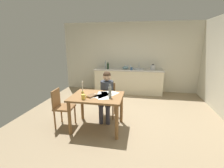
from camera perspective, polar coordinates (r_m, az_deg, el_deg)
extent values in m
cube|color=#937F60|center=(4.20, 2.98, -12.26)|extent=(5.20, 5.20, 0.04)
cube|color=beige|center=(6.36, 6.30, 9.34)|extent=(5.20, 0.12, 2.60)
cube|color=beige|center=(6.15, 5.81, 0.94)|extent=(2.48, 0.60, 0.86)
cube|color=#B7B2A8|center=(6.06, 5.92, 5.08)|extent=(2.52, 0.64, 0.04)
cube|color=olive|center=(3.49, -5.35, -4.44)|extent=(1.10, 0.84, 0.04)
cylinder|color=olive|center=(3.49, -14.80, -11.67)|extent=(0.07, 0.07, 0.72)
cylinder|color=olive|center=(3.22, 1.67, -13.48)|extent=(0.07, 0.07, 0.72)
cylinder|color=olive|center=(4.09, -10.51, -7.38)|extent=(0.07, 0.07, 0.72)
cylinder|color=olive|center=(3.87, 3.35, -8.49)|extent=(0.07, 0.07, 0.72)
cube|color=olive|center=(4.12, -1.70, -5.72)|extent=(0.42, 0.42, 0.04)
cube|color=olive|center=(4.22, -1.30, -2.19)|extent=(0.36, 0.05, 0.40)
cylinder|color=olive|center=(4.08, -4.47, -9.42)|extent=(0.04, 0.04, 0.44)
cylinder|color=olive|center=(4.02, 0.34, -9.72)|extent=(0.04, 0.04, 0.44)
cylinder|color=olive|center=(4.39, -3.51, -7.63)|extent=(0.04, 0.04, 0.44)
cylinder|color=olive|center=(4.33, 0.94, -7.89)|extent=(0.04, 0.04, 0.44)
cylinder|color=#333842|center=(4.02, -1.78, -2.42)|extent=(0.33, 0.33, 0.50)
sphere|color=#D8AD8C|center=(3.93, -1.83, 2.61)|extent=(0.20, 0.20, 0.20)
sphere|color=#473323|center=(3.92, -1.83, 3.18)|extent=(0.19, 0.19, 0.19)
cylinder|color=#383847|center=(3.94, -3.38, -6.66)|extent=(0.15, 0.39, 0.13)
cylinder|color=#383847|center=(3.85, -3.89, -10.79)|extent=(0.10, 0.10, 0.45)
cylinder|color=#383847|center=(3.91, -1.07, -6.78)|extent=(0.15, 0.39, 0.13)
cylinder|color=#383847|center=(3.83, -1.50, -10.95)|extent=(0.10, 0.10, 0.45)
cube|color=olive|center=(3.82, -16.45, -7.94)|extent=(0.42, 0.42, 0.04)
cube|color=olive|center=(3.82, -19.23, -4.77)|extent=(0.05, 0.36, 0.40)
cylinder|color=olive|center=(3.71, -14.79, -12.44)|extent=(0.04, 0.04, 0.44)
cylinder|color=olive|center=(3.99, -12.96, -10.30)|extent=(0.04, 0.04, 0.44)
cylinder|color=olive|center=(3.84, -19.60, -11.83)|extent=(0.04, 0.04, 0.44)
cylinder|color=olive|center=(4.12, -17.47, -9.83)|extent=(0.04, 0.04, 0.44)
cylinder|color=#F2CC4C|center=(3.28, -10.14, -4.52)|extent=(0.08, 0.08, 0.10)
torus|color=#F2CC4C|center=(3.27, -9.42, -4.49)|extent=(0.07, 0.01, 0.07)
cylinder|color=gold|center=(3.67, -10.35, -2.90)|extent=(0.06, 0.06, 0.05)
cylinder|color=white|center=(3.63, -10.45, -0.77)|extent=(0.02, 0.02, 0.23)
cube|color=brown|center=(3.43, -7.33, -4.17)|extent=(0.20, 0.25, 0.03)
cube|color=white|center=(3.64, -2.09, -3.24)|extent=(0.31, 0.35, 0.00)
cube|color=white|center=(3.45, -4.16, -4.26)|extent=(0.34, 0.36, 0.00)
cube|color=white|center=(3.61, 0.04, -3.36)|extent=(0.32, 0.36, 0.00)
cube|color=white|center=(3.47, -6.86, -4.22)|extent=(0.34, 0.36, 0.00)
cube|color=white|center=(3.38, -3.16, -4.68)|extent=(0.29, 0.35, 0.00)
cube|color=white|center=(3.61, -3.46, -3.40)|extent=(0.24, 0.32, 0.00)
cylinder|color=#8C999E|center=(3.30, -0.74, -3.00)|extent=(0.07, 0.07, 0.23)
cylinder|color=#8C999E|center=(3.26, -0.75, -0.56)|extent=(0.03, 0.03, 0.06)
cylinder|color=#B2B7BC|center=(6.03, 9.47, 5.30)|extent=(0.36, 0.36, 0.04)
cylinder|color=silver|center=(6.18, 9.55, 6.45)|extent=(0.02, 0.02, 0.24)
cylinder|color=#8C999E|center=(6.11, -2.29, 6.54)|extent=(0.06, 0.06, 0.24)
cylinder|color=#8C999E|center=(6.09, -2.31, 7.92)|extent=(0.03, 0.03, 0.06)
cylinder|color=black|center=(6.06, -1.43, 6.33)|extent=(0.07, 0.07, 0.20)
cylinder|color=black|center=(6.05, -1.44, 7.53)|extent=(0.03, 0.03, 0.05)
ellipsoid|color=#668C99|center=(6.04, 4.75, 5.77)|extent=(0.23, 0.23, 0.10)
cylinder|color=#B7BABF|center=(6.03, 14.24, 5.73)|extent=(0.18, 0.18, 0.18)
cone|color=#262628|center=(6.02, 14.31, 6.76)|extent=(0.11, 0.11, 0.04)
cylinder|color=silver|center=(6.20, 6.50, 5.48)|extent=(0.06, 0.06, 0.00)
cylinder|color=silver|center=(6.19, 6.51, 5.82)|extent=(0.01, 0.01, 0.07)
cone|color=silver|center=(6.18, 6.53, 6.51)|extent=(0.07, 0.07, 0.08)
cylinder|color=silver|center=(6.20, 5.57, 5.52)|extent=(0.06, 0.06, 0.00)
cylinder|color=silver|center=(6.20, 5.58, 5.86)|extent=(0.01, 0.01, 0.07)
cone|color=silver|center=(6.19, 5.60, 6.54)|extent=(0.07, 0.07, 0.08)
cylinder|color=silver|center=(6.21, 4.67, 5.55)|extent=(0.06, 0.06, 0.00)
cylinder|color=silver|center=(6.21, 4.68, 5.89)|extent=(0.01, 0.01, 0.07)
cone|color=silver|center=(6.20, 4.69, 6.58)|extent=(0.07, 0.07, 0.08)
cylinder|color=#33598C|center=(5.89, 6.88, 5.46)|extent=(0.07, 0.07, 0.10)
torus|color=#33598C|center=(5.89, 7.30, 5.49)|extent=(0.07, 0.01, 0.07)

